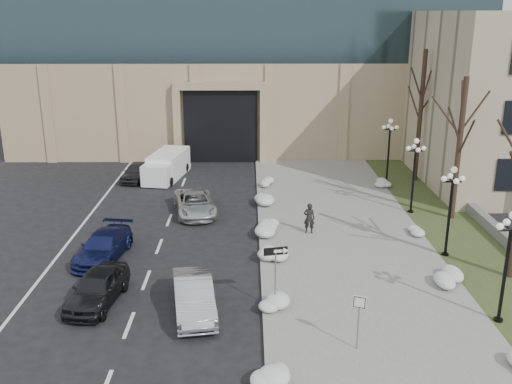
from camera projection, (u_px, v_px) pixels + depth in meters
sidewalk at (346, 245)px, 30.44m from camera, size 9.00×40.00×0.12m
curb at (262, 245)px, 30.39m from camera, size 0.30×40.00×0.14m
grass_strip at (467, 244)px, 30.52m from camera, size 4.00×40.00×0.10m
stone_wall at (490, 225)px, 32.36m from camera, size 0.50×30.00×0.70m
car_a at (97, 288)px, 24.24m from camera, size 2.29×4.46×1.45m
car_b at (194, 296)px, 23.48m from camera, size 2.30×4.71×1.49m
car_c at (103, 246)px, 28.64m from camera, size 2.53×4.89×1.36m
car_d at (195, 203)px, 35.11m from camera, size 3.19×5.26×1.36m
car_e at (136, 172)px, 42.12m from camera, size 2.12×4.02×1.31m
pedestrian at (309, 218)px, 31.65m from camera, size 0.68×0.50×1.74m
box_truck at (167, 166)px, 42.67m from camera, size 3.00×6.09×1.85m
one_way_sign at (280, 258)px, 23.29m from camera, size 1.06×0.34×2.81m
keep_sign at (359, 311)px, 20.46m from camera, size 0.47×0.20×2.27m
snow_clump_b at (275, 376)px, 19.08m from camera, size 1.10×1.60×0.36m
snow_clump_c at (272, 306)px, 23.60m from camera, size 1.10×1.60×0.36m
snow_clump_d at (276, 257)px, 28.32m from camera, size 1.10×1.60×0.36m
snow_clump_e at (266, 230)px, 31.79m from camera, size 1.10×1.60×0.36m
snow_clump_f at (263, 201)px, 36.76m from camera, size 1.10×1.60×0.36m
snow_clump_g at (266, 183)px, 40.56m from camera, size 1.10×1.60×0.36m
snow_clump_i at (450, 278)px, 26.03m from camera, size 1.10×1.60×0.36m
snow_clump_j at (419, 230)px, 31.88m from camera, size 1.10×1.60×0.36m
snow_clump_k at (269, 225)px, 32.50m from camera, size 1.10×1.60×0.36m
snow_clump_l at (384, 184)px, 40.39m from camera, size 1.10×1.60×0.36m
lamppost_a at (508, 253)px, 21.96m from camera, size 1.18×1.18×4.76m
lamppost_b at (451, 200)px, 28.16m from camera, size 1.18×1.18×4.76m
lamppost_c at (414, 166)px, 34.35m from camera, size 1.18×1.18×4.76m
lamppost_d at (389, 142)px, 40.55m from camera, size 1.18×1.18×4.76m
tree_mid at (461, 129)px, 32.69m from camera, size 3.20×3.20×8.50m
tree_far at (422, 98)px, 40.12m from camera, size 3.20×3.20×9.50m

